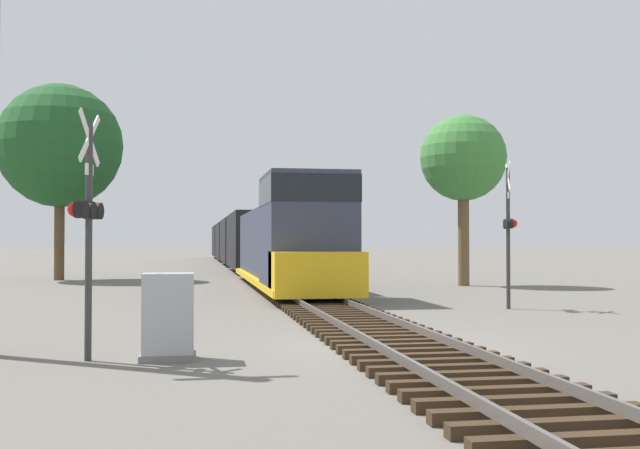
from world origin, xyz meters
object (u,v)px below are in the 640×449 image
at_px(crossing_signal_near, 87,217).
at_px(relay_cabinet, 168,317).
at_px(crossing_signal_far, 509,226).
at_px(freight_train, 242,242).
at_px(tree_mid_background, 60,146).
at_px(tree_far_right, 463,159).

bearing_deg(crossing_signal_near, relay_cabinet, 97.45).
relative_size(crossing_signal_near, crossing_signal_far, 0.96).
relative_size(freight_train, tree_mid_background, 7.27).
xyz_separation_m(crossing_signal_near, relay_cabinet, (1.39, -0.15, -1.74)).
relative_size(crossing_signal_far, tree_far_right, 0.56).
distance_m(relay_cabinet, tree_mid_background, 29.76).
height_order(freight_train, crossing_signal_far, crossing_signal_far).
height_order(crossing_signal_far, relay_cabinet, crossing_signal_far).
bearing_deg(freight_train, crossing_signal_far, -81.70).
relative_size(relay_cabinet, tree_far_right, 0.19).
distance_m(freight_train, crossing_signal_far, 39.05).
bearing_deg(tree_mid_background, crossing_signal_near, -79.56).
height_order(crossing_signal_far, tree_mid_background, tree_mid_background).
height_order(relay_cabinet, tree_mid_background, tree_mid_background).
bearing_deg(crossing_signal_near, freight_train, -173.26).
bearing_deg(freight_train, tree_far_right, -72.45).
relative_size(freight_train, crossing_signal_far, 16.98).
height_order(crossing_signal_near, tree_far_right, tree_far_right).
xyz_separation_m(relay_cabinet, tree_far_right, (12.87, 19.89, 5.15)).
bearing_deg(crossing_signal_far, tree_far_right, 2.13).
distance_m(freight_train, crossing_signal_near, 47.10).
relative_size(freight_train, crossing_signal_near, 17.63).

